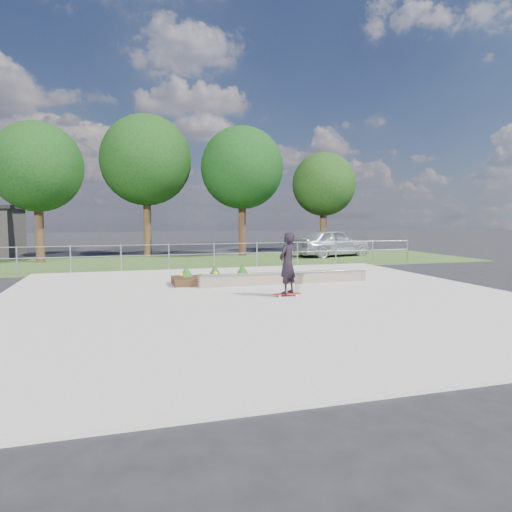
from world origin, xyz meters
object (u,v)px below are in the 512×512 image
(parked_car, at_px, (331,243))
(planter_bed, at_px, (216,278))
(skateboarder, at_px, (287,263))
(grind_ledge, at_px, (285,278))

(parked_car, bearing_deg, planter_bed, 122.12)
(planter_bed, bearing_deg, skateboarder, -65.06)
(planter_bed, xyz_separation_m, skateboarder, (1.47, -3.16, 0.78))
(planter_bed, distance_m, parked_car, 12.61)
(planter_bed, distance_m, skateboarder, 3.57)
(grind_ledge, relative_size, parked_car, 1.23)
(skateboarder, bearing_deg, planter_bed, 114.94)
(skateboarder, relative_size, parked_car, 0.38)
(grind_ledge, bearing_deg, skateboarder, -108.52)
(skateboarder, distance_m, parked_car, 14.23)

